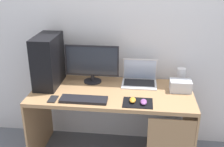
# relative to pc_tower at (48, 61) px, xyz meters

# --- Properties ---
(wall_back) EXTENTS (4.00, 0.05, 2.60)m
(wall_back) POSITION_rel_pc_tower_xyz_m (0.64, 0.30, 0.30)
(wall_back) COLOR silver
(wall_back) RESTS_ON ground_plane
(desk) EXTENTS (1.53, 0.69, 0.75)m
(desk) POSITION_rel_pc_tower_xyz_m (0.65, -0.10, -0.40)
(desk) COLOR #A37A51
(desk) RESTS_ON ground_plane
(pc_tower) EXTENTS (0.21, 0.43, 0.50)m
(pc_tower) POSITION_rel_pc_tower_xyz_m (0.00, 0.00, 0.00)
(pc_tower) COLOR black
(pc_tower) RESTS_ON desk
(monitor) EXTENTS (0.54, 0.18, 0.39)m
(monitor) POSITION_rel_pc_tower_xyz_m (0.41, 0.10, -0.04)
(monitor) COLOR black
(monitor) RESTS_ON desk
(laptop) EXTENTS (0.35, 0.25, 0.25)m
(laptop) POSITION_rel_pc_tower_xyz_m (0.89, 0.12, -0.20)
(laptop) COLOR silver
(laptop) RESTS_ON desk
(speaker) EXTENTS (0.08, 0.08, 0.17)m
(speaker) POSITION_rel_pc_tower_xyz_m (1.30, 0.15, -0.17)
(speaker) COLOR silver
(speaker) RESTS_ON desk
(projector) EXTENTS (0.20, 0.14, 0.11)m
(projector) POSITION_rel_pc_tower_xyz_m (1.28, -0.01, -0.20)
(projector) COLOR #B7BCC6
(projector) RESTS_ON desk
(keyboard) EXTENTS (0.42, 0.14, 0.02)m
(keyboard) POSITION_rel_pc_tower_xyz_m (0.41, -0.31, -0.24)
(keyboard) COLOR black
(keyboard) RESTS_ON desk
(mousepad) EXTENTS (0.26, 0.20, 0.00)m
(mousepad) POSITION_rel_pc_tower_xyz_m (0.88, -0.30, -0.25)
(mousepad) COLOR black
(mousepad) RESTS_ON desk
(mouse_left) EXTENTS (0.06, 0.10, 0.03)m
(mouse_left) POSITION_rel_pc_tower_xyz_m (0.84, -0.29, -0.23)
(mouse_left) COLOR orange
(mouse_left) RESTS_ON mousepad
(mouse_right) EXTENTS (0.06, 0.10, 0.03)m
(mouse_right) POSITION_rel_pc_tower_xyz_m (0.93, -0.32, -0.23)
(mouse_right) COLOR #8C4C99
(mouse_right) RESTS_ON mousepad
(cell_phone) EXTENTS (0.07, 0.13, 0.01)m
(cell_phone) POSITION_rel_pc_tower_xyz_m (0.13, -0.32, -0.24)
(cell_phone) COLOR #232326
(cell_phone) RESTS_ON desk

